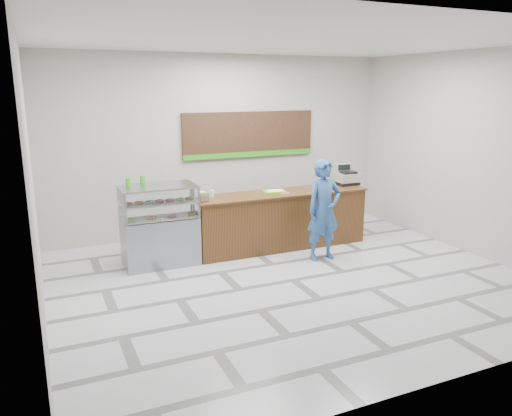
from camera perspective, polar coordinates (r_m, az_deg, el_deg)
name	(u,v)px	position (r m, az deg, el deg)	size (l,w,h in m)	color
floor	(293,280)	(7.73, 4.28, -8.23)	(7.00, 7.00, 0.00)	silver
back_wall	(223,145)	(9.97, -3.76, 7.16)	(7.00, 7.00, 0.00)	#B3AEA4
ceiling	(298,40)	(7.20, 4.80, 18.60)	(7.00, 7.00, 0.00)	silver
sales_counter	(280,220)	(9.11, 2.79, -1.36)	(3.26, 0.76, 1.03)	#573515
display_case	(160,225)	(8.34, -10.97, -1.89)	(1.22, 0.72, 1.33)	gray
menu_board	(250,135)	(10.12, -0.74, 8.32)	(2.80, 0.06, 0.90)	black
cash_register	(345,177)	(9.86, 10.19, 3.53)	(0.42, 0.44, 0.39)	black
card_terminal	(322,189)	(9.30, 7.52, 2.21)	(0.07, 0.14, 0.04)	black
serving_tray	(274,191)	(9.03, 2.11, 1.93)	(0.44, 0.35, 0.02)	#61D315
napkin_box	(201,196)	(8.42, -6.32, 1.38)	(0.16, 0.16, 0.13)	white
straw_cup	(212,194)	(8.62, -5.07, 1.66)	(0.08, 0.08, 0.12)	silver
promo_box	(203,197)	(8.29, -6.03, 1.24)	(0.16, 0.11, 0.15)	#2B9F18
donut_decal	(284,193)	(8.93, 3.27, 1.74)	(0.18, 0.18, 0.00)	#D14A89
green_cup_left	(128,182)	(8.25, -14.41, 2.89)	(0.08, 0.08, 0.13)	#2B9F18
green_cup_right	(143,180)	(8.37, -12.82, 3.16)	(0.09, 0.09, 0.14)	#2B9F18
customer	(324,210)	(8.47, 7.76, -0.24)	(0.63, 0.41, 1.72)	#2C5690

